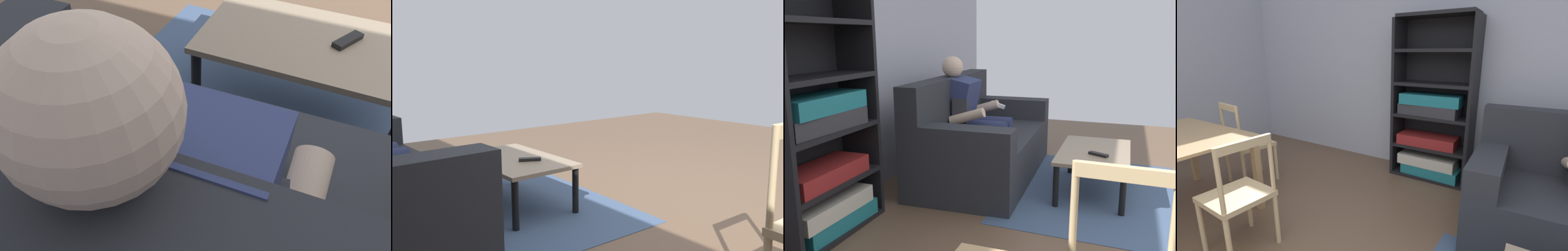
# 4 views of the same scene
# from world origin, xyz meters

# --- Properties ---
(wall_back) EXTENTS (6.82, 0.12, 2.76)m
(wall_back) POSITION_xyz_m (0.00, 2.95, 1.38)
(wall_back) COLOR #B2B7C6
(wall_back) RESTS_ON ground_plane
(bookshelf) EXTENTS (0.91, 0.36, 1.87)m
(bookshelf) POSITION_xyz_m (-0.24, 2.70, 0.74)
(bookshelf) COLOR black
(bookshelf) RESTS_ON ground_plane
(dining_chair_near_wall) EXTENTS (0.48, 0.48, 0.94)m
(dining_chair_near_wall) POSITION_xyz_m (-1.97, 1.47, 0.46)
(dining_chair_near_wall) COLOR #D1B27F
(dining_chair_near_wall) RESTS_ON ground_plane
(dining_chair_facing_couch) EXTENTS (0.44, 0.44, 0.90)m
(dining_chair_facing_couch) POSITION_xyz_m (-0.99, 0.72, 0.44)
(dining_chair_facing_couch) COLOR #D1B27F
(dining_chair_facing_couch) RESTS_ON ground_plane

